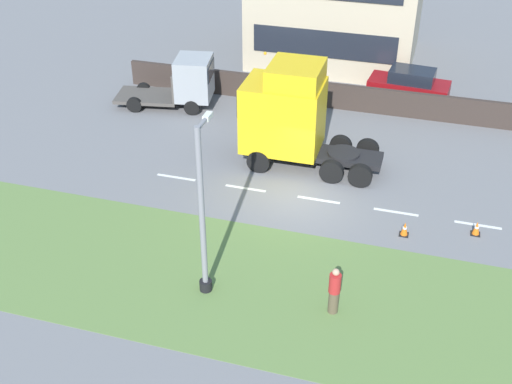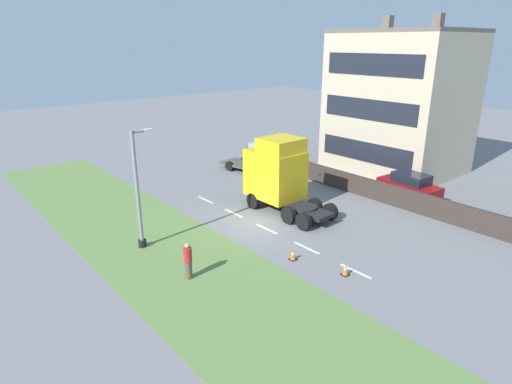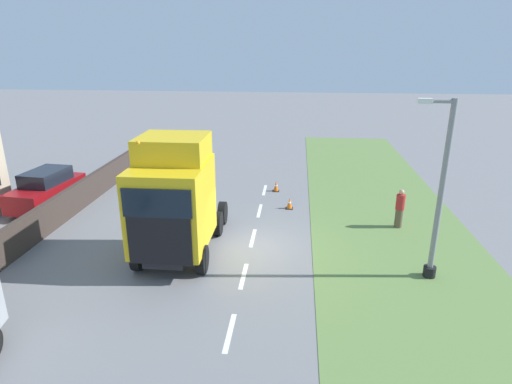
{
  "view_description": "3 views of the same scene",
  "coord_description": "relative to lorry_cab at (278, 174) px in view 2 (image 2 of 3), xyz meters",
  "views": [
    {
      "loc": [
        -22.15,
        -4.46,
        14.8
      ],
      "look_at": [
        -2.04,
        1.43,
        1.27
      ],
      "focal_mm": 45.0,
      "sensor_mm": 36.0,
      "label": 1
    },
    {
      "loc": [
        -15.3,
        -17.78,
        10.39
      ],
      "look_at": [
        -0.54,
        -0.36,
        2.33
      ],
      "focal_mm": 30.0,
      "sensor_mm": 36.0,
      "label": 2
    },
    {
      "loc": [
        -1.76,
        15.88,
        7.86
      ],
      "look_at": [
        -0.38,
        1.78,
        2.96
      ],
      "focal_mm": 30.0,
      "sensor_mm": 36.0,
      "label": 3
    }
  ],
  "objects": [
    {
      "name": "traffic_cone_lead",
      "position": [
        -3.37,
        -8.33,
        -2.09
      ],
      "size": [
        0.36,
        0.36,
        0.58
      ],
      "color": "black",
      "rests_on": "ground"
    },
    {
      "name": "lorry_cab",
      "position": [
        0.0,
        0.0,
        0.0
      ],
      "size": [
        2.73,
        6.3,
        4.89
      ],
      "rotation": [
        0.0,
        0.0,
        0.01
      ],
      "color": "black",
      "rests_on": "ground"
    },
    {
      "name": "lane_markings",
      "position": [
        -2.72,
        -2.03,
        -2.37
      ],
      "size": [
        0.16,
        14.6,
        0.0
      ],
      "color": "white",
      "rests_on": "ground"
    },
    {
      "name": "boundary_wall",
      "position": [
        6.28,
        -1.33,
        -1.68
      ],
      "size": [
        0.25,
        24.0,
        1.38
      ],
      "color": "#382D28",
      "rests_on": "ground"
    },
    {
      "name": "lamp_post",
      "position": [
        -9.26,
        0.56,
        0.41
      ],
      "size": [
        1.34,
        0.43,
        6.29
      ],
      "color": "black",
      "rests_on": "ground"
    },
    {
      "name": "building_block",
      "position": [
        13.94,
        0.34,
        3.28
      ],
      "size": [
        8.45,
        9.69,
        12.4
      ],
      "color": "#C1B293",
      "rests_on": "ground"
    },
    {
      "name": "ground_plane",
      "position": [
        -2.72,
        -1.33,
        -2.37
      ],
      "size": [
        120.0,
        120.0,
        0.0
      ],
      "primitive_type": "plane",
      "color": "slate",
      "rests_on": "ground"
    },
    {
      "name": "parked_car",
      "position": [
        8.01,
        -4.7,
        -1.43
      ],
      "size": [
        2.21,
        4.36,
        1.92
      ],
      "rotation": [
        0.0,
        0.0,
        -0.09
      ],
      "color": "maroon",
      "rests_on": "ground"
    },
    {
      "name": "pedestrian",
      "position": [
        -9.15,
        -3.82,
        -1.49
      ],
      "size": [
        0.39,
        0.39,
        1.8
      ],
      "color": "brown",
      "rests_on": "ground"
    },
    {
      "name": "grass_verge",
      "position": [
        -8.72,
        -1.33,
        -2.37
      ],
      "size": [
        7.0,
        44.0,
        0.01
      ],
      "color": "#607F42",
      "rests_on": "ground"
    },
    {
      "name": "flatbed_truck",
      "position": [
        4.25,
        6.56,
        -0.94
      ],
      "size": [
        2.94,
        5.42,
        2.74
      ],
      "rotation": [
        0.0,
        0.0,
        3.32
      ],
      "color": "#999EA3",
      "rests_on": "ground"
    },
    {
      "name": "traffic_cone_trailing",
      "position": [
        -4.19,
        -5.68,
        -2.09
      ],
      "size": [
        0.36,
        0.36,
        0.58
      ],
      "color": "black",
      "rests_on": "ground"
    }
  ]
}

